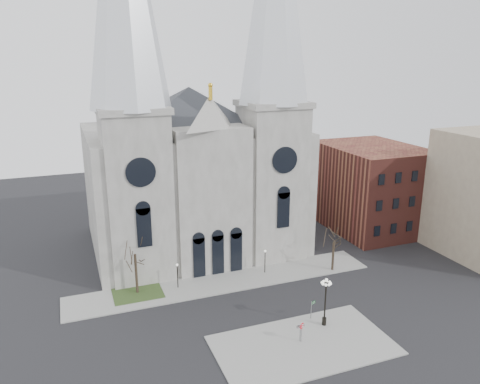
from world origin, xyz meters
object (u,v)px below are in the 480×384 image
object	(u,v)px
street_name_sign	(312,308)
one_way_sign	(300,329)
globe_lamp	(326,296)
stop_sign	(301,328)

from	to	relation	value
street_name_sign	one_way_sign	bearing A→B (deg)	-156.34
one_way_sign	globe_lamp	bearing A→B (deg)	20.68
globe_lamp	one_way_sign	world-z (taller)	globe_lamp
one_way_sign	street_name_sign	world-z (taller)	street_name_sign
globe_lamp	street_name_sign	distance (m)	2.88
stop_sign	globe_lamp	xyz separation A→B (m)	(3.80, 1.85, 1.90)
stop_sign	street_name_sign	bearing A→B (deg)	42.94
stop_sign	one_way_sign	xyz separation A→B (m)	(-0.06, 0.12, -0.26)
stop_sign	street_name_sign	distance (m)	4.76
globe_lamp	street_name_sign	bearing A→B (deg)	110.53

